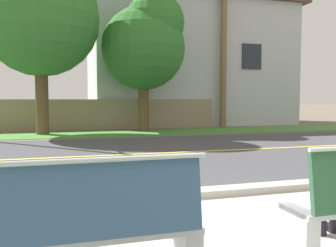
{
  "coord_description": "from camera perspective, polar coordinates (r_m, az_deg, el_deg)",
  "views": [
    {
      "loc": [
        -1.44,
        -2.34,
        1.39
      ],
      "look_at": [
        0.21,
        3.26,
        1.0
      ],
      "focal_mm": 38.23,
      "sensor_mm": 36.0,
      "label": 1
    }
  ],
  "objects": [
    {
      "name": "street_asphalt",
      "position": [
        9.07,
        -7.12,
        -4.99
      ],
      "size": [
        52.0,
        8.0,
        0.01
      ],
      "primitive_type": "cube",
      "color": "#424247",
      "rests_on": "ground_plane"
    },
    {
      "name": "garden_wall",
      "position": [
        16.72,
        -14.15,
        1.36
      ],
      "size": [
        13.0,
        0.36,
        1.4
      ],
      "primitive_type": "cube",
      "color": "gray",
      "rests_on": "ground_plane"
    },
    {
      "name": "far_verge_grass",
      "position": [
        14.78,
        -10.76,
        -1.59
      ],
      "size": [
        48.0,
        2.8,
        0.02
      ],
      "primitive_type": "cube",
      "color": "#478438",
      "rests_on": "ground_plane"
    },
    {
      "name": "road_centre_line",
      "position": [
        9.06,
        -7.12,
        -4.96
      ],
      "size": [
        48.0,
        0.14,
        0.01
      ],
      "primitive_type": "cube",
      "color": "#E0CC4C",
      "rests_on": "ground_plane"
    },
    {
      "name": "bench_left",
      "position": [
        2.71,
        -13.4,
        -16.59
      ],
      "size": [
        1.73,
        0.48,
        1.01
      ],
      "color": "#9EA0A8",
      "rests_on": "ground_plane"
    },
    {
      "name": "shade_tree_left",
      "position": [
        15.87,
        -3.49,
        12.84
      ],
      "size": [
        3.62,
        3.62,
        5.97
      ],
      "color": "brown",
      "rests_on": "ground_plane"
    },
    {
      "name": "house_across_street",
      "position": [
        21.2,
        2.93,
        9.89
      ],
      "size": [
        11.77,
        6.91,
        7.16
      ],
      "color": "#B7BCC1",
      "rests_on": "ground_plane"
    },
    {
      "name": "curb_edge",
      "position": [
        5.09,
        0.6,
        -11.41
      ],
      "size": [
        44.0,
        0.3,
        0.11
      ],
      "primitive_type": "cube",
      "color": "#ADA89E",
      "rests_on": "ground_plane"
    },
    {
      "name": "shade_tree_far_left",
      "position": [
        15.34,
        -19.21,
        16.96
      ],
      "size": [
        4.59,
        4.59,
        7.58
      ],
      "color": "brown",
      "rests_on": "ground_plane"
    },
    {
      "name": "ground_plane",
      "position": [
        10.53,
        -8.44,
        -3.79
      ],
      "size": [
        140.0,
        140.0,
        0.0
      ],
      "primitive_type": "plane",
      "color": "#665B4C"
    }
  ]
}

